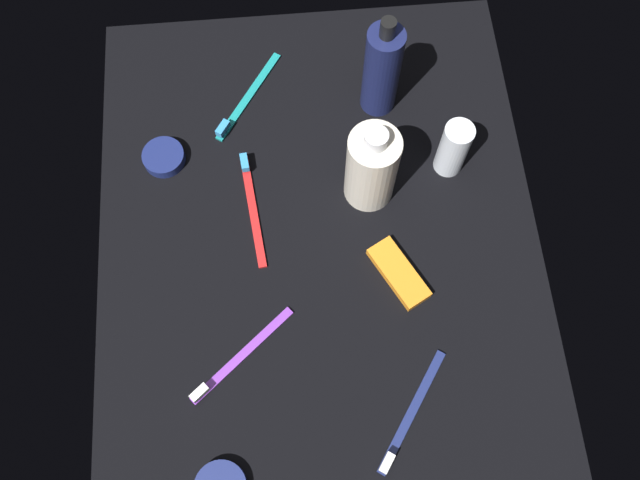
{
  "coord_description": "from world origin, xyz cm",
  "views": [
    {
      "loc": [
        -33.18,
        2.9,
        90.39
      ],
      "look_at": [
        0.0,
        0.0,
        3.0
      ],
      "focal_mm": 37.3,
      "sensor_mm": 36.0,
      "label": 1
    }
  ],
  "objects_px": {
    "deodorant_stick": "(453,148)",
    "snack_bar_orange": "(399,273)",
    "cream_tin_right": "(164,157)",
    "toothbrush_purple": "(236,360)",
    "toothbrush_teal": "(245,100)",
    "lotion_bottle": "(382,70)",
    "toothbrush_navy": "(409,419)",
    "bodywash_bottle": "(372,167)",
    "toothbrush_red": "(252,203)"
  },
  "relations": [
    {
      "from": "deodorant_stick",
      "to": "toothbrush_navy",
      "type": "distance_m",
      "value": 0.39
    },
    {
      "from": "toothbrush_red",
      "to": "toothbrush_navy",
      "type": "distance_m",
      "value": 0.38
    },
    {
      "from": "toothbrush_purple",
      "to": "toothbrush_red",
      "type": "distance_m",
      "value": 0.23
    },
    {
      "from": "lotion_bottle",
      "to": "toothbrush_navy",
      "type": "height_order",
      "value": "lotion_bottle"
    },
    {
      "from": "toothbrush_navy",
      "to": "cream_tin_right",
      "type": "xyz_separation_m",
      "value": [
        0.41,
        0.32,
        0.0
      ]
    },
    {
      "from": "bodywash_bottle",
      "to": "toothbrush_navy",
      "type": "xyz_separation_m",
      "value": [
        -0.34,
        -0.02,
        -0.07
      ]
    },
    {
      "from": "deodorant_stick",
      "to": "cream_tin_right",
      "type": "bearing_deg",
      "value": 83.92
    },
    {
      "from": "toothbrush_red",
      "to": "toothbrush_navy",
      "type": "relative_size",
      "value": 1.16
    },
    {
      "from": "bodywash_bottle",
      "to": "cream_tin_right",
      "type": "relative_size",
      "value": 2.58
    },
    {
      "from": "lotion_bottle",
      "to": "toothbrush_teal",
      "type": "distance_m",
      "value": 0.22
    },
    {
      "from": "deodorant_stick",
      "to": "snack_bar_orange",
      "type": "relative_size",
      "value": 0.98
    },
    {
      "from": "bodywash_bottle",
      "to": "toothbrush_teal",
      "type": "xyz_separation_m",
      "value": [
        0.17,
        0.18,
        -0.07
      ]
    },
    {
      "from": "deodorant_stick",
      "to": "cream_tin_right",
      "type": "height_order",
      "value": "deodorant_stick"
    },
    {
      "from": "toothbrush_red",
      "to": "deodorant_stick",
      "type": "bearing_deg",
      "value": -82.29
    },
    {
      "from": "lotion_bottle",
      "to": "toothbrush_teal",
      "type": "relative_size",
      "value": 1.22
    },
    {
      "from": "toothbrush_red",
      "to": "cream_tin_right",
      "type": "height_order",
      "value": "toothbrush_red"
    },
    {
      "from": "cream_tin_right",
      "to": "snack_bar_orange",
      "type": "bearing_deg",
      "value": -122.85
    },
    {
      "from": "lotion_bottle",
      "to": "bodywash_bottle",
      "type": "bearing_deg",
      "value": 168.16
    },
    {
      "from": "toothbrush_purple",
      "to": "toothbrush_teal",
      "type": "distance_m",
      "value": 0.41
    },
    {
      "from": "toothbrush_teal",
      "to": "cream_tin_right",
      "type": "xyz_separation_m",
      "value": [
        -0.09,
        0.13,
        0.0
      ]
    },
    {
      "from": "lotion_bottle",
      "to": "deodorant_stick",
      "type": "bearing_deg",
      "value": -142.25
    },
    {
      "from": "deodorant_stick",
      "to": "lotion_bottle",
      "type": "bearing_deg",
      "value": 37.75
    },
    {
      "from": "deodorant_stick",
      "to": "toothbrush_red",
      "type": "xyz_separation_m",
      "value": [
        -0.04,
        0.3,
        -0.05
      ]
    },
    {
      "from": "toothbrush_red",
      "to": "snack_bar_orange",
      "type": "bearing_deg",
      "value": -122.24
    },
    {
      "from": "toothbrush_teal",
      "to": "snack_bar_orange",
      "type": "distance_m",
      "value": 0.37
    },
    {
      "from": "deodorant_stick",
      "to": "cream_tin_right",
      "type": "relative_size",
      "value": 1.62
    },
    {
      "from": "bodywash_bottle",
      "to": "toothbrush_teal",
      "type": "height_order",
      "value": "bodywash_bottle"
    },
    {
      "from": "deodorant_stick",
      "to": "toothbrush_red",
      "type": "distance_m",
      "value": 0.31
    },
    {
      "from": "toothbrush_purple",
      "to": "toothbrush_red",
      "type": "xyz_separation_m",
      "value": [
        0.23,
        -0.03,
        0.0
      ]
    },
    {
      "from": "toothbrush_red",
      "to": "toothbrush_teal",
      "type": "distance_m",
      "value": 0.18
    },
    {
      "from": "bodywash_bottle",
      "to": "toothbrush_purple",
      "type": "distance_m",
      "value": 0.32
    },
    {
      "from": "toothbrush_red",
      "to": "toothbrush_navy",
      "type": "xyz_separation_m",
      "value": [
        -0.33,
        -0.19,
        0.0
      ]
    },
    {
      "from": "lotion_bottle",
      "to": "cream_tin_right",
      "type": "height_order",
      "value": "lotion_bottle"
    },
    {
      "from": "bodywash_bottle",
      "to": "deodorant_stick",
      "type": "relative_size",
      "value": 1.6
    },
    {
      "from": "deodorant_stick",
      "to": "snack_bar_orange",
      "type": "height_order",
      "value": "deodorant_stick"
    },
    {
      "from": "snack_bar_orange",
      "to": "toothbrush_teal",
      "type": "bearing_deg",
      "value": 5.46
    },
    {
      "from": "bodywash_bottle",
      "to": "cream_tin_right",
      "type": "height_order",
      "value": "bodywash_bottle"
    },
    {
      "from": "bodywash_bottle",
      "to": "deodorant_stick",
      "type": "distance_m",
      "value": 0.13
    },
    {
      "from": "lotion_bottle",
      "to": "toothbrush_purple",
      "type": "bearing_deg",
      "value": 148.6
    },
    {
      "from": "lotion_bottle",
      "to": "toothbrush_red",
      "type": "xyz_separation_m",
      "value": [
        -0.16,
        0.21,
        -0.08
      ]
    },
    {
      "from": "toothbrush_navy",
      "to": "toothbrush_purple",
      "type": "bearing_deg",
      "value": 66.54
    },
    {
      "from": "lotion_bottle",
      "to": "bodywash_bottle",
      "type": "xyz_separation_m",
      "value": [
        -0.15,
        0.03,
        -0.01
      ]
    },
    {
      "from": "toothbrush_purple",
      "to": "toothbrush_navy",
      "type": "bearing_deg",
      "value": -113.46
    },
    {
      "from": "lotion_bottle",
      "to": "snack_bar_orange",
      "type": "height_order",
      "value": "lotion_bottle"
    },
    {
      "from": "toothbrush_red",
      "to": "toothbrush_navy",
      "type": "height_order",
      "value": "same"
    },
    {
      "from": "lotion_bottle",
      "to": "toothbrush_navy",
      "type": "relative_size",
      "value": 1.23
    },
    {
      "from": "deodorant_stick",
      "to": "toothbrush_teal",
      "type": "xyz_separation_m",
      "value": [
        0.14,
        0.3,
        -0.05
      ]
    },
    {
      "from": "toothbrush_teal",
      "to": "lotion_bottle",
      "type": "bearing_deg",
      "value": -94.69
    },
    {
      "from": "toothbrush_teal",
      "to": "toothbrush_purple",
      "type": "bearing_deg",
      "value": 175.65
    },
    {
      "from": "bodywash_bottle",
      "to": "toothbrush_purple",
      "type": "xyz_separation_m",
      "value": [
        -0.24,
        0.21,
        -0.07
      ]
    }
  ]
}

